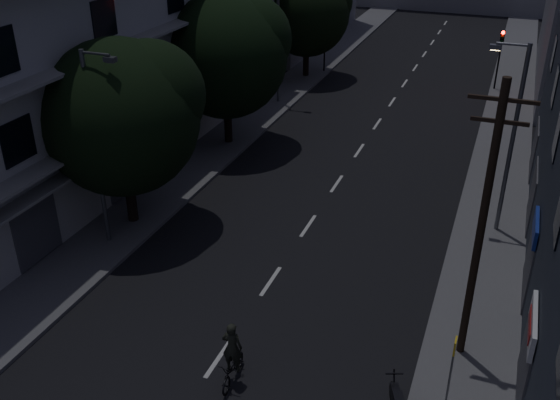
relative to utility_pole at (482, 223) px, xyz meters
The scene contains 16 objects.
ground 17.85m from the utility_pole, 114.74° to the left, with size 160.00×160.00×0.00m, color black.
sidewalk_left 21.95m from the utility_pole, 133.28° to the left, with size 3.00×90.00×0.15m, color #565659.
sidewalk_right 16.32m from the utility_pole, 88.84° to the left, with size 3.00×90.00×0.15m, color #565659.
lane_markings 23.50m from the utility_pole, 108.21° to the left, with size 0.15×60.50×0.01m.
building_left 21.11m from the utility_pole, 155.85° to the left, with size 7.00×36.00×14.00m.
tree_near 14.94m from the utility_pole, 165.64° to the left, with size 6.50×6.50×8.01m.
tree_mid 19.74m from the utility_pole, 136.77° to the left, with size 6.72×6.72×8.27m.
tree_far 31.20m from the utility_pole, 117.69° to the left, with size 6.23×6.23×7.70m.
traffic_signal_far_right 29.20m from the utility_pole, 91.77° to the left, with size 0.28×0.37×4.10m.
traffic_signal_far_left 32.19m from the utility_pole, 115.04° to the left, with size 0.28×0.37×4.10m.
street_lamp_left_near 14.54m from the utility_pole, behind, with size 1.51×0.25×8.00m.
street_lamp_right 8.52m from the utility_pole, 87.01° to the left, with size 1.51×0.25×8.00m.
street_lamp_left_far 25.45m from the utility_pole, 123.98° to the left, with size 1.51×0.25×8.00m.
utility_pole is the anchor object (origin of this frame).
bus_stop_sign 4.02m from the utility_pole, 92.72° to the right, with size 0.06×0.35×2.52m.
cyclist 8.40m from the utility_pole, 149.79° to the right, with size 0.73×1.76×2.17m.
Camera 1 is at (7.26, -7.15, 13.74)m, focal length 40.00 mm.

